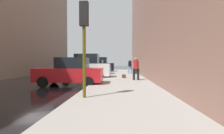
# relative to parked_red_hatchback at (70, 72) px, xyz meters

# --- Properties ---
(ground_plane) EXTENTS (120.00, 120.00, 0.00)m
(ground_plane) POSITION_rel_parked_red_hatchback_xyz_m (-2.65, 1.05, -0.85)
(ground_plane) COLOR black
(sidewalk) EXTENTS (4.00, 40.00, 0.15)m
(sidewalk) POSITION_rel_parked_red_hatchback_xyz_m (3.35, 1.05, -0.77)
(sidewalk) COLOR gray
(sidewalk) RESTS_ON ground_plane
(parked_red_hatchback) EXTENTS (4.22, 2.10, 1.79)m
(parked_red_hatchback) POSITION_rel_parked_red_hatchback_xyz_m (0.00, 0.00, 0.00)
(parked_red_hatchback) COLOR #B2191E
(parked_red_hatchback) RESTS_ON ground_plane
(parked_white_van) EXTENTS (4.61, 2.08, 2.25)m
(parked_white_van) POSITION_rel_parked_red_hatchback_xyz_m (-0.00, 4.85, 0.18)
(parked_white_van) COLOR silver
(parked_white_van) RESTS_ON ground_plane
(parked_blue_sedan) EXTENTS (4.24, 2.14, 1.79)m
(parked_blue_sedan) POSITION_rel_parked_red_hatchback_xyz_m (-0.00, 9.62, 0.00)
(parked_blue_sedan) COLOR navy
(parked_blue_sedan) RESTS_ON ground_plane
(parked_black_suv) EXTENTS (4.64, 2.14, 2.25)m
(parked_black_suv) POSITION_rel_parked_red_hatchback_xyz_m (-0.00, 15.13, 0.18)
(parked_black_suv) COLOR black
(parked_black_suv) RESTS_ON ground_plane
(fire_hydrant) EXTENTS (0.42, 0.22, 0.70)m
(fire_hydrant) POSITION_rel_parked_red_hatchback_xyz_m (1.80, 5.07, -0.35)
(fire_hydrant) COLOR red
(fire_hydrant) RESTS_ON sidewalk
(traffic_light) EXTENTS (0.32, 0.32, 3.60)m
(traffic_light) POSITION_rel_parked_red_hatchback_xyz_m (1.85, -4.53, 1.91)
(traffic_light) COLOR #514C0F
(traffic_light) RESTS_ON sidewalk
(pedestrian_in_jeans) EXTENTS (0.50, 0.40, 1.71)m
(pedestrian_in_jeans) POSITION_rel_parked_red_hatchback_xyz_m (4.36, 9.92, 0.26)
(pedestrian_in_jeans) COLOR #728CB2
(pedestrian_in_jeans) RESTS_ON sidewalk
(pedestrian_in_red_jacket) EXTENTS (0.52, 0.46, 1.71)m
(pedestrian_in_red_jacket) POSITION_rel_parked_red_hatchback_xyz_m (4.40, 2.16, 0.26)
(pedestrian_in_red_jacket) COLOR black
(pedestrian_in_red_jacket) RESTS_ON sidewalk
(rolling_suitcase) EXTENTS (0.43, 0.60, 1.04)m
(rolling_suitcase) POSITION_rel_parked_red_hatchback_xyz_m (4.96, 9.37, -0.36)
(rolling_suitcase) COLOR black
(rolling_suitcase) RESTS_ON sidewalk
(duffel_bag) EXTENTS (0.32, 0.44, 0.28)m
(duffel_bag) POSITION_rel_parked_red_hatchback_xyz_m (3.52, 4.01, -0.56)
(duffel_bag) COLOR #472D19
(duffel_bag) RESTS_ON sidewalk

